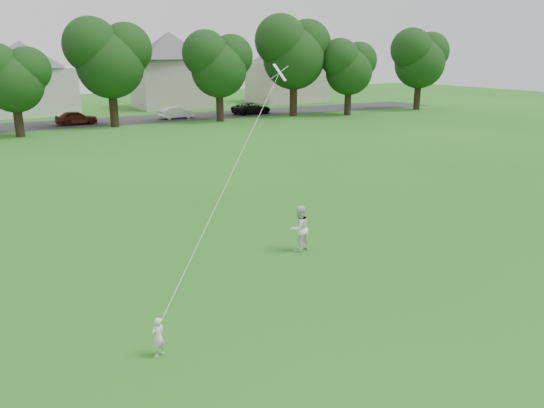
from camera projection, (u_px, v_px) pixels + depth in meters
ground at (234, 327)px, 12.81m from camera, size 160.00×160.00×0.00m
street at (39, 126)px, 48.14m from camera, size 90.00×7.00×0.01m
toddler at (158, 337)px, 11.46m from camera, size 0.39×0.33×0.92m
older_boy at (299, 228)px, 17.55m from camera, size 0.86×0.73×1.56m
kite at (237, 161)px, 16.49m from camera, size 4.57×5.05×13.27m
tree_row at (82, 57)px, 43.54m from camera, size 83.12×7.86×10.41m
house_row at (17, 66)px, 54.96m from camera, size 76.72×14.23×10.33m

